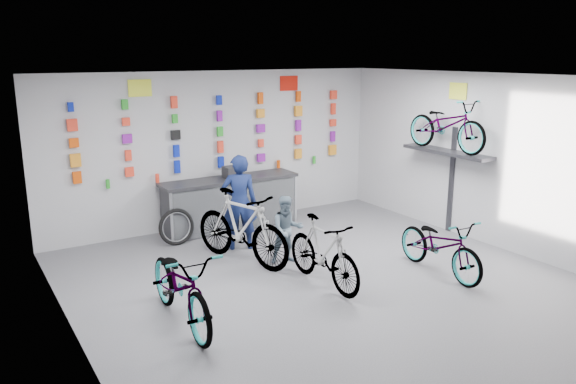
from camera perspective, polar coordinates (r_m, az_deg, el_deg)
floor at (r=8.18m, az=5.38°, el=-10.04°), size 8.00×8.00×0.00m
ceiling at (r=7.49m, az=5.90°, el=11.44°), size 8.00×8.00×0.00m
wall_back at (r=11.08m, az=-7.03°, el=4.37°), size 7.00×0.00×7.00m
wall_left at (r=6.29m, az=-20.71°, el=-3.75°), size 0.00×8.00×8.00m
wall_right at (r=10.17m, az=21.54°, el=2.66°), size 0.00×8.00×8.00m
counter at (r=10.89m, az=-5.85°, el=-1.22°), size 2.70×0.66×1.00m
merch_wall at (r=11.00m, az=-6.65°, el=5.70°), size 5.58×0.08×1.56m
wall_bracket at (r=10.80m, az=15.90°, el=3.50°), size 0.39×1.90×2.00m
sign_left at (r=10.39m, az=-14.82°, el=10.17°), size 0.42×0.02×0.30m
sign_right at (r=11.69m, az=0.10°, el=10.98°), size 0.42×0.02×0.30m
sign_side at (r=10.77m, az=16.88°, el=9.78°), size 0.02×0.40×0.30m
bike_left at (r=7.17m, az=-10.80°, el=-9.30°), size 0.74×1.98×1.03m
bike_center at (r=8.20m, az=3.61°, el=-6.13°), size 0.50×1.70×1.02m
bike_right at (r=8.93m, az=15.22°, el=-5.22°), size 0.72×1.79×0.92m
bike_service at (r=9.05m, az=-4.76°, el=-3.59°), size 1.17×2.07×1.20m
bike_wall at (r=10.65m, az=15.82°, el=6.58°), size 0.63×1.80×0.95m
clerk at (r=9.66m, az=-4.96°, el=-1.06°), size 0.71×0.59×1.66m
customer at (r=9.04m, az=-0.09°, el=-3.85°), size 0.63×0.54×1.11m
spare_wheel at (r=10.14m, az=-11.27°, el=-3.51°), size 0.67×0.17×0.66m
register at (r=10.77m, az=-5.76°, el=2.02°), size 0.28×0.30×0.22m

